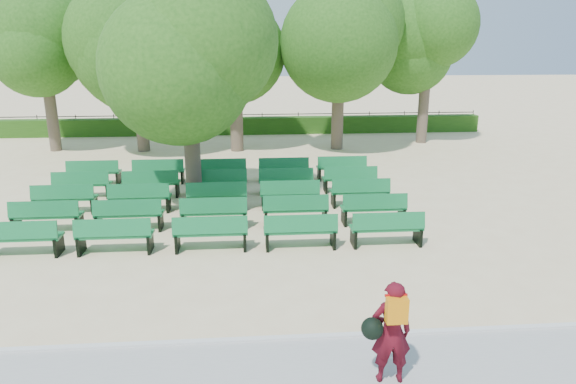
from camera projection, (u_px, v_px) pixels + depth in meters
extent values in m
plane|color=beige|center=(243.00, 220.00, 14.65)|extent=(120.00, 120.00, 0.00)
cube|color=silver|center=(241.00, 341.00, 8.67)|extent=(30.00, 0.12, 0.10)
cube|color=#265315|center=(244.00, 126.00, 27.90)|extent=(26.00, 0.70, 0.90)
cube|color=#137038|center=(216.00, 195.00, 15.47)|extent=(1.83, 0.63, 0.06)
cube|color=#137038|center=(216.00, 189.00, 15.20)|extent=(1.80, 0.27, 0.42)
cylinder|color=brown|center=(193.00, 155.00, 15.84)|extent=(0.50, 0.50, 3.06)
ellipsoid|color=#2D621A|center=(188.00, 64.00, 15.06)|extent=(4.42, 4.42, 3.98)
imported|color=#4B0A16|center=(391.00, 332.00, 7.45)|extent=(0.61, 0.41, 1.61)
cube|color=orange|center=(397.00, 310.00, 7.14)|extent=(0.30, 0.15, 0.38)
sphere|color=black|center=(372.00, 329.00, 7.34)|extent=(0.32, 0.32, 0.32)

